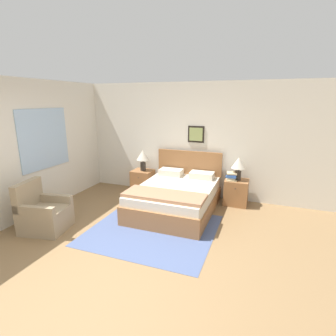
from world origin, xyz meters
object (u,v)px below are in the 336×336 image
(nightstand_by_door, at_px, (236,192))
(table_lamp_by_door, at_px, (239,165))
(table_lamp_near_window, at_px, (143,157))
(nightstand_near_window, at_px, (143,181))
(armchair, at_px, (43,214))
(bed, at_px, (176,197))

(nightstand_by_door, distance_m, table_lamp_by_door, 0.62)
(nightstand_by_door, height_order, table_lamp_near_window, table_lamp_near_window)
(nightstand_near_window, xyz_separation_m, table_lamp_near_window, (0.02, 0.00, 0.62))
(nightstand_near_window, height_order, table_lamp_by_door, table_lamp_by_door)
(armchair, bearing_deg, bed, 118.97)
(bed, height_order, table_lamp_by_door, bed)
(bed, xyz_separation_m, table_lamp_by_door, (1.13, 0.76, 0.60))
(bed, xyz_separation_m, nightstand_near_window, (-1.12, 0.76, -0.02))
(armchair, bearing_deg, nightstand_by_door, 116.86)
(nightstand_near_window, distance_m, table_lamp_by_door, 2.33)
(table_lamp_by_door, bearing_deg, bed, -145.91)
(armchair, xyz_separation_m, table_lamp_near_window, (0.78, 2.36, 0.60))
(armchair, bearing_deg, table_lamp_near_window, 150.36)
(bed, relative_size, nightstand_by_door, 3.63)
(bed, relative_size, table_lamp_by_door, 4.02)
(bed, bearing_deg, table_lamp_by_door, 34.09)
(nightstand_by_door, bearing_deg, table_lamp_near_window, 179.98)
(bed, distance_m, table_lamp_by_door, 1.49)
(nightstand_by_door, bearing_deg, armchair, -141.83)
(nightstand_near_window, height_order, table_lamp_near_window, table_lamp_near_window)
(table_lamp_by_door, bearing_deg, nightstand_near_window, -179.98)
(nightstand_by_door, relative_size, table_lamp_by_door, 1.11)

